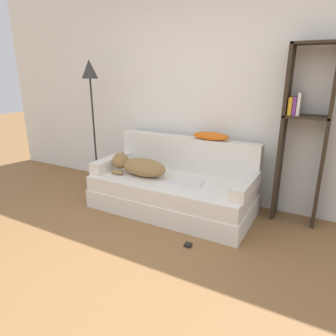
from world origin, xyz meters
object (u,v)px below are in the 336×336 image
(couch, at_px, (172,194))
(dog, at_px, (138,166))
(laptop, at_px, (187,182))
(floor_lamp, at_px, (91,91))
(throw_pillow, at_px, (211,136))
(bookshelf, at_px, (304,129))
(power_adapter, at_px, (188,245))

(couch, bearing_deg, dog, -166.60)
(couch, height_order, laptop, laptop)
(floor_lamp, bearing_deg, couch, -7.90)
(laptop, bearing_deg, floor_lamp, 160.67)
(throw_pillow, bearing_deg, couch, -131.04)
(bookshelf, distance_m, floor_lamp, 2.63)
(laptop, distance_m, floor_lamp, 1.81)
(dog, xyz_separation_m, laptop, (0.62, 0.03, -0.10))
(laptop, relative_size, bookshelf, 0.21)
(throw_pillow, height_order, floor_lamp, floor_lamp)
(dog, xyz_separation_m, power_adapter, (0.92, -0.54, -0.49))
(power_adapter, bearing_deg, laptop, 117.30)
(couch, bearing_deg, power_adapter, -50.98)
(laptop, height_order, throw_pillow, throw_pillow)
(couch, bearing_deg, bookshelf, 18.30)
(laptop, bearing_deg, power_adapter, -72.94)
(dog, bearing_deg, laptop, 3.01)
(throw_pillow, relative_size, floor_lamp, 0.26)
(laptop, xyz_separation_m, floor_lamp, (-1.53, 0.25, 0.92))
(floor_lamp, bearing_deg, throw_pillow, 6.34)
(laptop, distance_m, bookshelf, 1.33)
(dog, relative_size, laptop, 1.90)
(laptop, distance_m, throw_pillow, 0.63)
(bookshelf, relative_size, power_adapter, 28.99)
(laptop, xyz_separation_m, bookshelf, (1.07, 0.49, 0.61))
(dog, relative_size, power_adapter, 11.42)
(bookshelf, bearing_deg, floor_lamp, -174.65)
(couch, relative_size, dog, 2.58)
(dog, distance_m, throw_pillow, 0.92)
(dog, bearing_deg, floor_lamp, 163.07)
(bookshelf, distance_m, power_adapter, 1.65)
(couch, distance_m, floor_lamp, 1.75)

